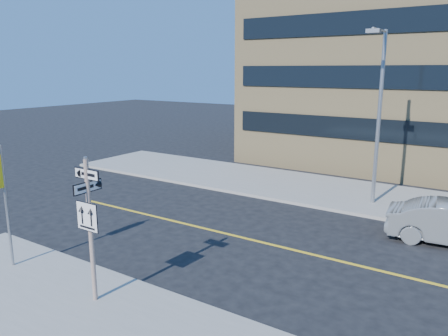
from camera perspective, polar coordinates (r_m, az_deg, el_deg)
The scene contains 4 objects.
ground at distance 14.82m, azimuth -8.85°, elevation -13.09°, with size 120.00×120.00×0.00m, color black.
sign_pole at distance 12.30m, azimuth -17.15°, elevation -6.73°, with size 0.92×0.92×4.06m.
streetlight_a at distance 21.22m, azimuth 19.53°, elevation 7.53°, with size 0.55×2.25×8.00m.
building_brick at distance 35.59m, azimuth 22.67°, elevation 15.97°, with size 18.00×18.00×18.00m, color tan.
Camera 1 is at (9.09, -9.78, 6.42)m, focal length 35.00 mm.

